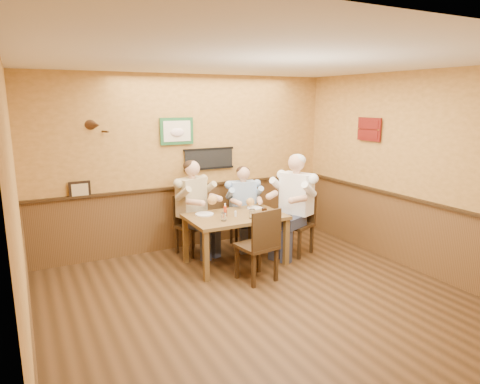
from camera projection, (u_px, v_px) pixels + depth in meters
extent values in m
plane|color=#362210|center=(267.00, 307.00, 5.06)|extent=(5.00, 5.00, 0.00)
cube|color=silver|center=(271.00, 61.00, 4.47)|extent=(5.00, 5.00, 0.02)
cube|color=gold|center=(189.00, 163.00, 6.93)|extent=(5.00, 0.02, 2.80)
cube|color=gold|center=(18.00, 220.00, 3.63)|extent=(0.02, 5.00, 2.80)
cube|color=gold|center=(424.00, 174.00, 5.89)|extent=(0.02, 5.00, 2.80)
cube|color=brown|center=(191.00, 217.00, 7.10)|extent=(5.00, 0.02, 1.00)
cube|color=brown|center=(417.00, 236.00, 6.07)|extent=(0.02, 5.00, 1.00)
cube|color=black|center=(209.00, 159.00, 7.04)|extent=(0.88, 0.03, 0.34)
cube|color=#1E582B|center=(177.00, 131.00, 6.69)|extent=(0.54, 0.03, 0.42)
cube|color=black|center=(80.00, 190.00, 6.18)|extent=(0.30, 0.03, 0.26)
cube|color=maroon|center=(369.00, 129.00, 6.67)|extent=(0.03, 0.48, 0.36)
cube|color=brown|center=(235.00, 217.00, 6.25)|extent=(1.40, 0.90, 0.05)
cube|color=brown|center=(206.00, 257.00, 5.71)|extent=(0.07, 0.07, 0.70)
cube|color=brown|center=(286.00, 242.00, 6.28)|extent=(0.07, 0.07, 0.70)
cube|color=brown|center=(185.00, 240.00, 6.38)|extent=(0.07, 0.07, 0.70)
cube|color=brown|center=(260.00, 228.00, 6.96)|extent=(0.07, 0.07, 0.70)
cylinder|color=white|center=(224.00, 217.00, 5.94)|extent=(0.09, 0.09, 0.11)
cylinder|color=white|center=(252.00, 214.00, 6.07)|extent=(0.11, 0.11, 0.13)
cylinder|color=black|center=(264.00, 211.00, 6.27)|extent=(0.09, 0.09, 0.10)
cylinder|color=red|center=(225.00, 211.00, 6.14)|extent=(0.05, 0.05, 0.18)
cylinder|color=silver|center=(235.00, 214.00, 6.16)|extent=(0.04, 0.04, 0.08)
cylinder|color=black|center=(226.00, 213.00, 6.19)|extent=(0.04, 0.04, 0.09)
cylinder|color=silver|center=(204.00, 214.00, 6.27)|extent=(0.34, 0.34, 0.02)
cylinder|color=silver|center=(255.00, 208.00, 6.64)|extent=(0.25, 0.25, 0.02)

